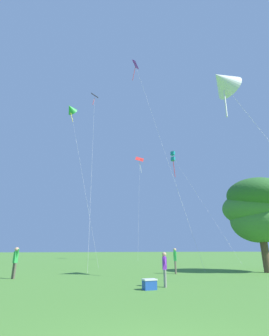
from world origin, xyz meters
TOP-DOWN VIEW (x-y plane):
  - kite_black_large at (4.54, 26.39)m, footprint 2.55×10.87m
  - kite_white_distant at (9.54, 8.10)m, footprint 2.54×6.59m
  - kite_purple_streamer at (9.61, 23.30)m, footprint 2.63×10.07m
  - kite_teal_box at (20.53, 32.87)m, footprint 2.66×11.31m
  - kite_red_high at (16.81, 39.15)m, footprint 4.08×6.85m
  - kite_green_small at (1.63, 27.11)m, footprint 4.35×6.06m
  - person_with_spool at (-2.20, 14.63)m, footprint 0.36×0.54m
  - person_foreground_watcher at (8.48, 13.78)m, footprint 0.41×0.50m
  - person_in_red_shirt at (4.47, 8.10)m, footprint 0.22×0.49m
  - tree_right_cluster at (15.29, 12.13)m, footprint 4.89×5.33m
  - picnic_cooler at (3.47, 7.69)m, footprint 0.60×0.40m

SIDE VIEW (x-z plane):
  - picnic_cooler at x=3.47m, z-range 0.00..0.44m
  - person_in_red_shirt at x=4.47m, z-range 0.16..1.70m
  - person_foreground_watcher at x=8.48m, z-range 0.18..1.95m
  - person_with_spool at x=-2.20m, z-range 0.18..1.98m
  - tree_right_cluster at x=15.29m, z-range 1.21..8.45m
  - kite_white_distant at x=9.54m, z-range 5.77..19.64m
  - kite_teal_box at x=20.53m, z-range 8.09..26.50m
  - kite_red_high at x=16.81m, z-range 8.01..27.29m
  - kite_green_small at x=1.63m, z-range 9.29..29.57m
  - kite_black_large at x=4.54m, z-range 9.14..31.97m
  - kite_purple_streamer at x=9.61m, z-range 11.07..38.31m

